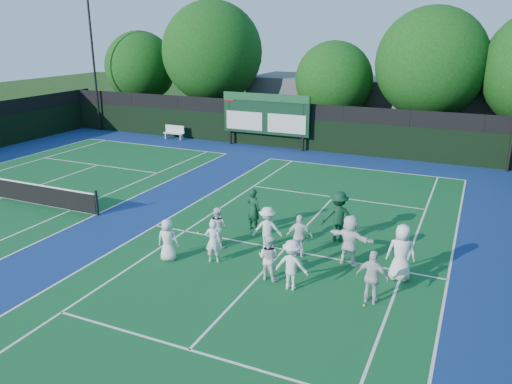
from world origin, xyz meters
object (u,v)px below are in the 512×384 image
at_px(coach_left, 254,210).
at_px(bench, 174,132).
at_px(tennis_net, 2,188).
at_px(scoreboard, 265,114).

bearing_deg(coach_left, bench, -28.69).
height_order(bench, coach_left, coach_left).
bearing_deg(tennis_net, scoreboard, 64.40).
relative_size(bench, coach_left, 0.92).
relative_size(tennis_net, coach_left, 6.73).
distance_m(bench, coach_left, 17.93).
xyz_separation_m(scoreboard, coach_left, (5.25, -13.35, -1.35)).
bearing_deg(scoreboard, tennis_net, -115.60).
distance_m(scoreboard, bench, 7.16).
bearing_deg(bench, scoreboard, 1.77).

